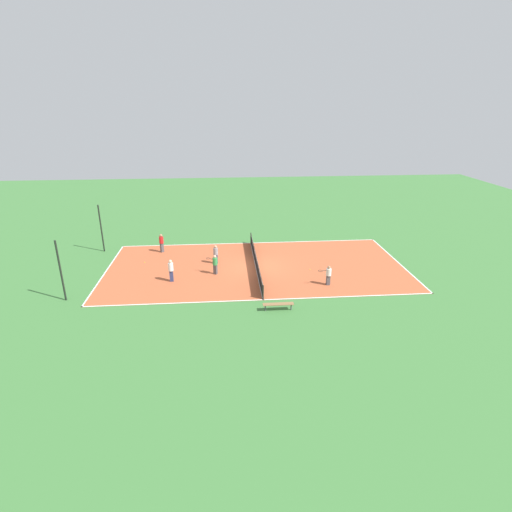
% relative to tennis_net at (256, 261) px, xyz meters
% --- Properties ---
extents(ground_plane, '(80.00, 80.00, 0.00)m').
position_rel_tennis_net_xyz_m(ground_plane, '(0.00, 0.00, -0.52)').
color(ground_plane, '#3D7538').
extents(court_surface, '(11.35, 22.88, 0.02)m').
position_rel_tennis_net_xyz_m(court_surface, '(0.00, 0.00, -0.51)').
color(court_surface, '#B75633').
rests_on(court_surface, ground_plane).
extents(tennis_net, '(11.15, 0.10, 0.98)m').
position_rel_tennis_net_xyz_m(tennis_net, '(0.00, 0.00, 0.00)').
color(tennis_net, black).
rests_on(tennis_net, court_surface).
extents(bench, '(0.36, 1.90, 0.45)m').
position_rel_tennis_net_xyz_m(bench, '(-7.06, -0.79, -0.13)').
color(bench, olive).
rests_on(bench, ground_plane).
extents(player_baseline_gray, '(0.43, 0.43, 1.52)m').
position_rel_tennis_net_xyz_m(player_baseline_gray, '(0.90, 3.11, 0.36)').
color(player_baseline_gray, navy).
rests_on(player_baseline_gray, court_surface).
extents(player_far_green, '(0.76, 0.97, 1.49)m').
position_rel_tennis_net_xyz_m(player_far_green, '(-1.17, 3.13, 0.35)').
color(player_far_green, '#4C4C51').
rests_on(player_far_green, court_surface).
extents(player_far_white, '(0.38, 0.95, 1.43)m').
position_rel_tennis_net_xyz_m(player_far_white, '(-3.73, -4.73, 0.31)').
color(player_far_white, '#4C4C51').
rests_on(player_far_white, court_surface).
extents(player_near_white, '(0.39, 0.39, 1.63)m').
position_rel_tennis_net_xyz_m(player_near_white, '(-2.21, 6.22, 0.43)').
color(player_near_white, navy).
rests_on(player_near_white, court_surface).
extents(player_coach_red, '(0.51, 0.51, 1.60)m').
position_rel_tennis_net_xyz_m(player_coach_red, '(3.89, 7.71, 0.41)').
color(player_coach_red, '#4C4C51').
rests_on(player_coach_red, court_surface).
extents(tennis_ball_near_net, '(0.07, 0.07, 0.07)m').
position_rel_tennis_net_xyz_m(tennis_ball_near_net, '(-0.99, -4.05, -0.46)').
color(tennis_ball_near_net, '#CCE033').
rests_on(tennis_ball_near_net, court_surface).
extents(tennis_ball_right_alley, '(0.07, 0.07, 0.07)m').
position_rel_tennis_net_xyz_m(tennis_ball_right_alley, '(1.54, 8.78, -0.46)').
color(tennis_ball_right_alley, '#CCE033').
rests_on(tennis_ball_right_alley, court_surface).
extents(fence_post_back_left, '(0.12, 0.12, 4.07)m').
position_rel_tennis_net_xyz_m(fence_post_back_left, '(-4.57, 12.71, 1.52)').
color(fence_post_back_left, black).
rests_on(fence_post_back_left, ground_plane).
extents(fence_post_back_right, '(0.12, 0.12, 4.07)m').
position_rel_tennis_net_xyz_m(fence_post_back_right, '(4.57, 12.71, 1.52)').
color(fence_post_back_right, black).
rests_on(fence_post_back_right, ground_plane).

